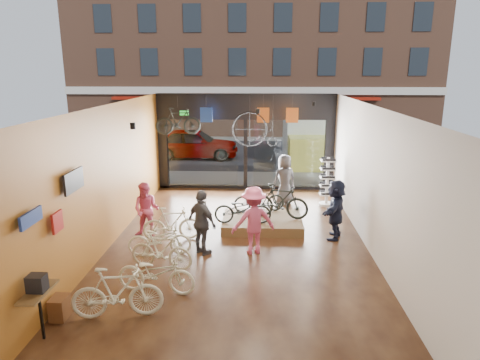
# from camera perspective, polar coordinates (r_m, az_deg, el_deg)

# --- Properties ---
(ground_plane) EXTENTS (7.00, 12.00, 0.04)m
(ground_plane) POSITION_cam_1_polar(r_m,az_deg,el_deg) (11.82, -0.27, -9.00)
(ground_plane) COLOR black
(ground_plane) RESTS_ON ground
(ceiling) EXTENTS (7.00, 12.00, 0.04)m
(ceiling) POSITION_cam_1_polar(r_m,az_deg,el_deg) (10.87, -0.29, 9.90)
(ceiling) COLOR black
(ceiling) RESTS_ON ground
(wall_left) EXTENTS (0.04, 12.00, 3.80)m
(wall_left) POSITION_cam_1_polar(r_m,az_deg,el_deg) (11.90, -17.47, 0.25)
(wall_left) COLOR #AF6E24
(wall_left) RESTS_ON ground
(wall_right) EXTENTS (0.04, 12.00, 3.80)m
(wall_right) POSITION_cam_1_polar(r_m,az_deg,el_deg) (11.56, 17.42, -0.15)
(wall_right) COLOR beige
(wall_right) RESTS_ON ground
(wall_back) EXTENTS (7.00, 0.04, 3.80)m
(wall_back) POSITION_cam_1_polar(r_m,az_deg,el_deg) (5.58, -3.55, -15.52)
(wall_back) COLOR beige
(wall_back) RESTS_ON ground
(storefront) EXTENTS (7.00, 0.26, 3.80)m
(storefront) POSITION_cam_1_polar(r_m,az_deg,el_deg) (17.06, 0.75, 5.08)
(storefront) COLOR black
(storefront) RESTS_ON ground
(exit_sign) EXTENTS (0.35, 0.06, 0.18)m
(exit_sign) POSITION_cam_1_polar(r_m,az_deg,el_deg) (17.04, -7.44, 8.85)
(exit_sign) COLOR #198C26
(exit_sign) RESTS_ON storefront
(street_road) EXTENTS (30.00, 18.00, 0.02)m
(street_road) POSITION_cam_1_polar(r_m,az_deg,el_deg) (26.25, 1.40, 4.18)
(street_road) COLOR black
(street_road) RESTS_ON ground
(sidewalk_near) EXTENTS (30.00, 2.40, 0.12)m
(sidewalk_near) POSITION_cam_1_polar(r_m,az_deg,el_deg) (18.62, 0.86, 0.09)
(sidewalk_near) COLOR slate
(sidewalk_near) RESTS_ON ground
(sidewalk_far) EXTENTS (30.00, 2.00, 0.12)m
(sidewalk_far) POSITION_cam_1_polar(r_m,az_deg,el_deg) (30.19, 1.57, 5.67)
(sidewalk_far) COLOR slate
(sidewalk_far) RESTS_ON ground
(opposite_building) EXTENTS (26.00, 5.00, 14.00)m
(opposite_building) POSITION_cam_1_polar(r_m,az_deg,el_deg) (32.41, 1.75, 18.57)
(opposite_building) COLOR brown
(opposite_building) RESTS_ON ground
(street_car) EXTENTS (4.79, 1.93, 1.63)m
(street_car) POSITION_cam_1_polar(r_m,az_deg,el_deg) (23.43, -6.20, 4.89)
(street_car) COLOR gray
(street_car) RESTS_ON street_road
(box_truck) EXTENTS (1.99, 5.98, 2.36)m
(box_truck) POSITION_cam_1_polar(r_m,az_deg,el_deg) (22.23, 8.70, 5.24)
(box_truck) COLOR silver
(box_truck) RESTS_ON street_road
(floor_bike_1) EXTENTS (1.82, 0.78, 1.06)m
(floor_bike_1) POSITION_cam_1_polar(r_m,az_deg,el_deg) (8.83, -16.06, -14.23)
(floor_bike_1) COLOR beige
(floor_bike_1) RESTS_ON ground_plane
(floor_bike_2) EXTENTS (1.80, 0.83, 0.91)m
(floor_bike_2) POSITION_cam_1_polar(r_m,az_deg,el_deg) (9.57, -11.12, -12.07)
(floor_bike_2) COLOR beige
(floor_bike_2) RESTS_ON ground_plane
(floor_bike_3) EXTENTS (1.64, 0.76, 0.95)m
(floor_bike_3) POSITION_cam_1_polar(r_m,az_deg,el_deg) (10.60, -10.46, -9.20)
(floor_bike_3) COLOR beige
(floor_bike_3) RESTS_ON ground_plane
(floor_bike_4) EXTENTS (1.69, 0.78, 0.86)m
(floor_bike_4) POSITION_cam_1_polar(r_m,az_deg,el_deg) (11.38, -10.69, -7.78)
(floor_bike_4) COLOR beige
(floor_bike_4) RESTS_ON ground_plane
(floor_bike_5) EXTENTS (1.68, 0.73, 0.98)m
(floor_bike_5) POSITION_cam_1_polar(r_m,az_deg,el_deg) (12.26, -9.07, -5.75)
(floor_bike_5) COLOR beige
(floor_bike_5) RESTS_ON ground_plane
(display_platform) EXTENTS (2.40, 1.80, 0.30)m
(display_platform) POSITION_cam_1_polar(r_m,az_deg,el_deg) (13.18, 2.99, -5.67)
(display_platform) COLOR brown
(display_platform) RESTS_ON ground_plane
(display_bike_left) EXTENTS (1.68, 0.63, 0.87)m
(display_bike_left) POSITION_cam_1_polar(r_m,az_deg,el_deg) (12.53, 0.37, -3.90)
(display_bike_left) COLOR black
(display_bike_left) RESTS_ON display_platform
(display_bike_mid) EXTENTS (1.82, 0.94, 1.05)m
(display_bike_mid) POSITION_cam_1_polar(r_m,az_deg,el_deg) (13.03, 5.33, -2.82)
(display_bike_mid) COLOR black
(display_bike_mid) RESTS_ON display_platform
(display_bike_right) EXTENTS (1.69, 0.85, 0.85)m
(display_bike_right) POSITION_cam_1_polar(r_m,az_deg,el_deg) (13.57, 2.55, -2.52)
(display_bike_right) COLOR black
(display_bike_right) RESTS_ON display_platform
(customer_1) EXTENTS (0.82, 0.67, 1.60)m
(customer_1) POSITION_cam_1_polar(r_m,az_deg,el_deg) (12.55, -12.36, -3.92)
(customer_1) COLOR #CC4C72
(customer_1) RESTS_ON ground_plane
(customer_2) EXTENTS (1.03, 0.99, 1.73)m
(customer_2) POSITION_cam_1_polar(r_m,az_deg,el_deg) (11.13, -5.07, -5.69)
(customer_2) COLOR #3F3F44
(customer_2) RESTS_ON ground_plane
(customer_3) EXTENTS (1.31, 1.00, 1.80)m
(customer_3) POSITION_cam_1_polar(r_m,az_deg,el_deg) (11.14, 1.80, -5.41)
(customer_3) COLOR #CC4C72
(customer_3) RESTS_ON ground_plane
(customer_4) EXTENTS (1.04, 0.90, 1.79)m
(customer_4) POSITION_cam_1_polar(r_m,az_deg,el_deg) (15.31, 5.95, 0.07)
(customer_4) COLOR #3F3F44
(customer_4) RESTS_ON ground_plane
(customer_5) EXTENTS (0.98, 1.68, 1.73)m
(customer_5) POSITION_cam_1_polar(r_m,az_deg,el_deg) (12.42, 12.62, -3.82)
(customer_5) COLOR #161C33
(customer_5) RESTS_ON ground_plane
(sunglasses_rack) EXTENTS (0.59, 0.52, 1.75)m
(sunglasses_rack) POSITION_cam_1_polar(r_m,az_deg,el_deg) (15.32, 11.55, -0.23)
(sunglasses_rack) COLOR white
(sunglasses_rack) RESTS_ON ground_plane
(wall_merch) EXTENTS (0.40, 2.40, 2.60)m
(wall_merch) POSITION_cam_1_polar(r_m,az_deg,el_deg) (8.98, -23.90, -9.01)
(wall_merch) COLOR navy
(wall_merch) RESTS_ON wall_left
(penny_farthing) EXTENTS (1.61, 0.06, 1.29)m
(penny_farthing) POSITION_cam_1_polar(r_m,az_deg,el_deg) (15.94, 2.26, 6.58)
(penny_farthing) COLOR black
(penny_farthing) RESTS_ON ceiling
(hung_bike) EXTENTS (1.63, 0.72, 0.95)m
(hung_bike) POSITION_cam_1_polar(r_m,az_deg,el_deg) (15.40, -8.25, 7.76)
(hung_bike) COLOR black
(hung_bike) RESTS_ON ceiling
(jersey_left) EXTENTS (0.45, 0.03, 0.55)m
(jersey_left) POSITION_cam_1_polar(r_m,az_deg,el_deg) (16.23, -4.53, 8.65)
(jersey_left) COLOR #1E3F99
(jersey_left) RESTS_ON ceiling
(jersey_mid) EXTENTS (0.45, 0.03, 0.55)m
(jersey_mid) POSITION_cam_1_polar(r_m,az_deg,el_deg) (16.11, 3.10, 8.63)
(jersey_mid) COLOR #CC5919
(jersey_mid) RESTS_ON ceiling
(jersey_right) EXTENTS (0.45, 0.03, 0.55)m
(jersey_right) POSITION_cam_1_polar(r_m,az_deg,el_deg) (16.15, 6.97, 8.56)
(jersey_right) COLOR #CC5919
(jersey_right) RESTS_ON ceiling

